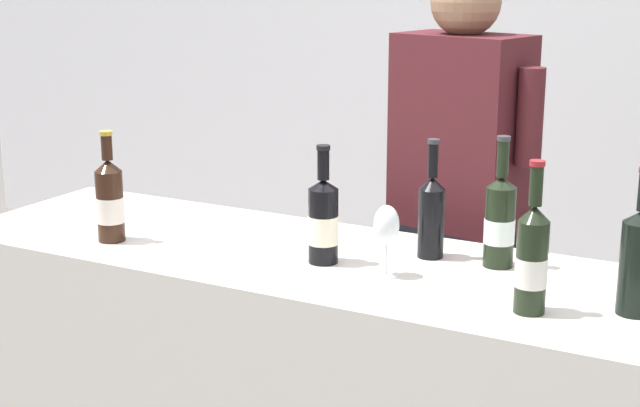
% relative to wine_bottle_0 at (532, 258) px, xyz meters
% --- Properties ---
extents(wall_back, '(8.00, 0.10, 2.80)m').
position_rel_wine_bottle_0_xyz_m(wall_back, '(-0.57, 2.74, 0.32)').
color(wall_back, white).
rests_on(wall_back, ground_plane).
extents(wine_bottle_0, '(0.07, 0.07, 0.36)m').
position_rel_wine_bottle_0_xyz_m(wine_bottle_0, '(0.00, 0.00, 0.00)').
color(wine_bottle_0, black).
rests_on(wine_bottle_0, counter).
extents(wine_bottle_1, '(0.07, 0.07, 0.33)m').
position_rel_wine_bottle_0_xyz_m(wine_bottle_1, '(-0.36, 0.28, -0.01)').
color(wine_bottle_1, black).
rests_on(wine_bottle_1, counter).
extents(wine_bottle_2, '(0.08, 0.08, 0.32)m').
position_rel_wine_bottle_0_xyz_m(wine_bottle_2, '(-1.23, -0.01, -0.01)').
color(wine_bottle_2, black).
rests_on(wine_bottle_2, counter).
extents(wine_bottle_3, '(0.08, 0.08, 0.34)m').
position_rel_wine_bottle_0_xyz_m(wine_bottle_3, '(0.22, 0.10, -0.00)').
color(wine_bottle_3, black).
rests_on(wine_bottle_3, counter).
extents(wine_bottle_4, '(0.08, 0.08, 0.35)m').
position_rel_wine_bottle_0_xyz_m(wine_bottle_4, '(-0.17, 0.29, -0.01)').
color(wine_bottle_4, black).
rests_on(wine_bottle_4, counter).
extents(wine_bottle_5, '(0.08, 0.08, 0.32)m').
position_rel_wine_bottle_0_xyz_m(wine_bottle_5, '(-0.59, 0.10, -0.01)').
color(wine_bottle_5, black).
rests_on(wine_bottle_5, counter).
extents(wine_glass, '(0.07, 0.07, 0.19)m').
position_rel_wine_bottle_0_xyz_m(wine_glass, '(-0.40, 0.08, -0.00)').
color(wine_glass, silver).
rests_on(wine_glass, counter).
extents(person_server, '(0.55, 0.33, 1.72)m').
position_rel_wine_bottle_0_xyz_m(person_server, '(-0.46, 0.80, -0.23)').
color(person_server, black).
rests_on(person_server, ground_plane).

